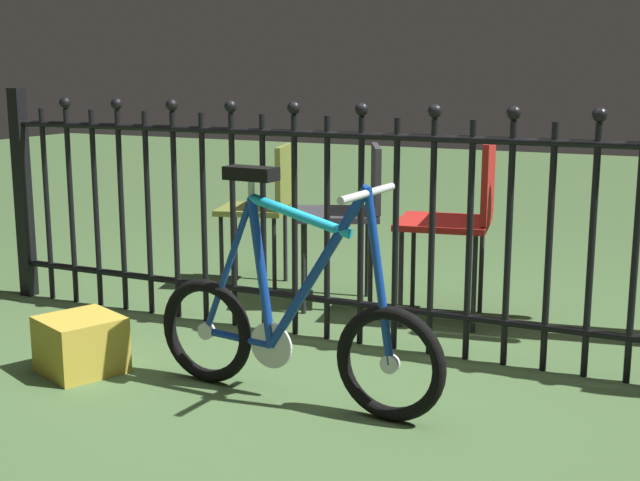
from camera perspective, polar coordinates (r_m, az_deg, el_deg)
ground_plane at (r=3.51m, az=-1.94°, el=-9.27°), size 20.00×20.00×0.00m
iron_fence at (r=3.88m, az=1.17°, el=1.53°), size 3.92×0.07×1.13m
bicycle at (r=3.24m, az=-1.84°, el=-5.63°), size 1.22×0.40×0.88m
chair_charcoal at (r=4.49m, az=2.09°, el=2.34°), size 0.56×0.56×0.84m
chair_olive at (r=4.88m, az=-3.56°, el=2.65°), size 0.47×0.46×0.81m
chair_red at (r=4.25m, az=9.28°, el=1.94°), size 0.51×0.50×0.89m
display_crate at (r=3.72m, az=-15.45°, el=-6.61°), size 0.39×0.39×0.23m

